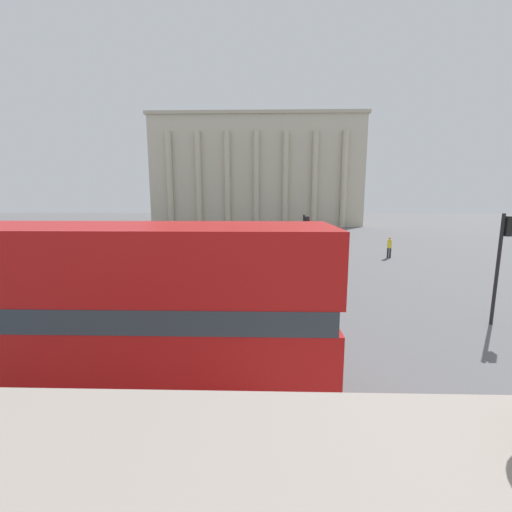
% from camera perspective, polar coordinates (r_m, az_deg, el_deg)
% --- Properties ---
extents(double_decker_bus, '(10.38, 2.70, 4.06)m').
position_cam_1_polar(double_decker_bus, '(8.05, -27.37, -8.17)').
color(double_decker_bus, black).
rests_on(double_decker_bus, ground_plane).
extents(plaza_building_left, '(34.37, 15.59, 17.62)m').
position_cam_1_polar(plaza_building_left, '(61.82, 0.24, 13.63)').
color(plaza_building_left, beige).
rests_on(plaza_building_left, ground_plane).
extents(traffic_light_near, '(0.42, 0.24, 4.06)m').
position_cam_1_polar(traffic_light_near, '(14.95, 35.71, 0.34)').
color(traffic_light_near, black).
rests_on(traffic_light_near, ground_plane).
extents(traffic_light_mid, '(0.42, 0.24, 3.69)m').
position_cam_1_polar(traffic_light_mid, '(18.74, 8.15, 2.94)').
color(traffic_light_mid, black).
rests_on(traffic_light_mid, ground_plane).
extents(pedestrian_yellow, '(0.32, 0.32, 1.64)m').
position_cam_1_polar(pedestrian_yellow, '(28.09, 21.35, 1.56)').
color(pedestrian_yellow, '#282B33').
rests_on(pedestrian_yellow, ground_plane).
extents(pedestrian_blue, '(0.32, 0.32, 1.78)m').
position_cam_1_polar(pedestrian_blue, '(20.97, 8.94, -0.20)').
color(pedestrian_blue, '#282B33').
rests_on(pedestrian_blue, ground_plane).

